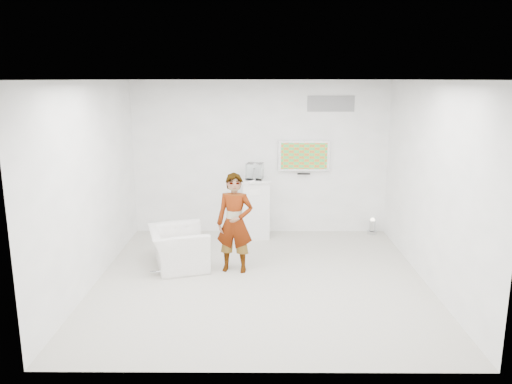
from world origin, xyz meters
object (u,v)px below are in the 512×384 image
floor_uplight (372,226)px  pedestal (255,208)px  armchair (178,248)px  person (235,223)px  tv (304,156)px

floor_uplight → pedestal: bearing=-175.2°
armchair → pedestal: 2.05m
person → floor_uplight: 3.35m
tv → pedestal: 1.40m
person → floor_uplight: (2.64, 1.96, -0.64)m
pedestal → floor_uplight: (2.34, 0.20, -0.42)m
armchair → pedestal: (1.23, 1.62, 0.25)m
person → pedestal: person is taller
armchair → floor_uplight: size_ratio=3.25×
person → pedestal: bearing=88.0°
floor_uplight → armchair: bearing=-153.0°
armchair → floor_uplight: 4.01m
tv → floor_uplight: (1.38, -0.12, -1.39)m
tv → person: tv is taller
person → tv: bearing=66.5°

